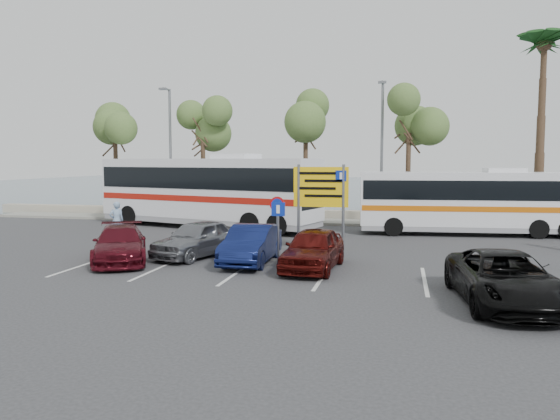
% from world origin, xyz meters
% --- Properties ---
extents(ground, '(120.00, 120.00, 0.00)m').
position_xyz_m(ground, '(0.00, 0.00, 0.00)').
color(ground, '#2E2E30').
rests_on(ground, ground).
extents(kerb_strip, '(44.00, 2.40, 0.15)m').
position_xyz_m(kerb_strip, '(0.00, 14.00, 0.07)').
color(kerb_strip, gray).
rests_on(kerb_strip, ground).
extents(seawall, '(48.00, 0.80, 0.60)m').
position_xyz_m(seawall, '(0.00, 16.00, 0.30)').
color(seawall, '#A99F87').
rests_on(seawall, ground).
extents(sea, '(140.00, 140.00, 0.00)m').
position_xyz_m(sea, '(0.00, 60.00, 0.01)').
color(sea, '#425B6A').
rests_on(sea, ground).
extents(tree_far_left, '(3.20, 3.20, 7.60)m').
position_xyz_m(tree_far_left, '(-14.00, 14.00, 6.33)').
color(tree_far_left, '#382619').
rests_on(tree_far_left, kerb_strip).
extents(tree_left, '(3.20, 3.20, 7.20)m').
position_xyz_m(tree_left, '(-8.00, 14.00, 6.00)').
color(tree_left, '#382619').
rests_on(tree_left, kerb_strip).
extents(tree_mid, '(3.20, 3.20, 8.00)m').
position_xyz_m(tree_mid, '(-1.50, 14.00, 6.65)').
color(tree_mid, '#382619').
rests_on(tree_mid, kerb_strip).
extents(tree_right, '(3.20, 3.20, 7.40)m').
position_xyz_m(tree_right, '(4.50, 14.00, 6.17)').
color(tree_right, '#382619').
rests_on(tree_right, kerb_strip).
extents(palm_tree, '(4.80, 4.80, 11.20)m').
position_xyz_m(palm_tree, '(11.50, 14.00, 9.87)').
color(palm_tree, '#382619').
rests_on(palm_tree, kerb_strip).
extents(street_lamp_left, '(0.45, 1.15, 8.01)m').
position_xyz_m(street_lamp_left, '(-10.00, 13.52, 4.60)').
color(street_lamp_left, slate).
rests_on(street_lamp_left, kerb_strip).
extents(street_lamp_right, '(0.45, 1.15, 8.01)m').
position_xyz_m(street_lamp_right, '(3.00, 13.52, 4.60)').
color(street_lamp_right, slate).
rests_on(street_lamp_right, kerb_strip).
extents(direction_sign, '(2.20, 0.12, 3.60)m').
position_xyz_m(direction_sign, '(1.00, 3.20, 2.43)').
color(direction_sign, slate).
rests_on(direction_sign, ground).
extents(sign_no_stop, '(0.60, 0.08, 2.35)m').
position_xyz_m(sign_no_stop, '(-0.60, 2.38, 1.58)').
color(sign_no_stop, slate).
rests_on(sign_no_stop, ground).
extents(sign_parking, '(0.50, 0.07, 2.25)m').
position_xyz_m(sign_parking, '(-0.20, 0.79, 1.47)').
color(sign_parking, slate).
rests_on(sign_parking, ground).
extents(lane_markings, '(12.02, 4.20, 0.01)m').
position_xyz_m(lane_markings, '(-1.14, -1.00, 0.00)').
color(lane_markings, silver).
rests_on(lane_markings, ground).
extents(coach_bus_left, '(13.45, 6.42, 4.11)m').
position_xyz_m(coach_bus_left, '(-6.50, 10.50, 1.91)').
color(coach_bus_left, silver).
rests_on(coach_bus_left, ground).
extents(coach_bus_right, '(11.01, 3.20, 3.39)m').
position_xyz_m(coach_bus_right, '(7.50, 10.50, 1.57)').
color(coach_bus_right, silver).
rests_on(coach_bus_right, ground).
extents(car_silver_a, '(2.91, 4.53, 1.43)m').
position_xyz_m(car_silver_a, '(-3.60, 1.50, 0.72)').
color(car_silver_a, slate).
rests_on(car_silver_a, ground).
extents(car_blue, '(1.56, 4.26, 1.39)m').
position_xyz_m(car_blue, '(-1.20, 0.71, 0.70)').
color(car_blue, '#101A4D').
rests_on(car_blue, ground).
extents(car_maroon, '(3.72, 4.93, 1.33)m').
position_xyz_m(car_maroon, '(-6.00, -0.13, 0.67)').
color(car_maroon, '#500D17').
rests_on(car_maroon, ground).
extents(car_red, '(1.96, 4.31, 1.43)m').
position_xyz_m(car_red, '(1.20, 0.05, 0.72)').
color(car_red, '#490D0A').
rests_on(car_red, ground).
extents(suv_black, '(2.83, 5.21, 1.39)m').
position_xyz_m(suv_black, '(6.80, -3.50, 0.69)').
color(suv_black, black).
rests_on(suv_black, ground).
extents(pedestrian_near, '(0.79, 0.76, 1.83)m').
position_xyz_m(pedestrian_near, '(-9.00, 5.00, 0.91)').
color(pedestrian_near, '#829EBD').
rests_on(pedestrian_near, ground).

